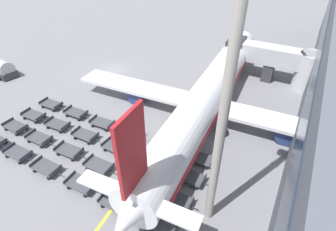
# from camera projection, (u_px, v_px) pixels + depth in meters

# --- Properties ---
(ground_plane) EXTENTS (500.00, 500.00, 0.00)m
(ground_plane) POSITION_uv_depth(u_px,v_px,m) (114.00, 70.00, 45.86)
(ground_plane) COLOR gray
(jet_bridge) EXTENTS (15.09, 4.47, 5.81)m
(jet_bridge) POSITION_uv_depth(u_px,v_px,m) (282.00, 62.00, 40.52)
(jet_bridge) COLOR silver
(jet_bridge) RESTS_ON ground_plane
(airplane) EXTENTS (37.27, 42.90, 11.78)m
(airplane) POSITION_uv_depth(u_px,v_px,m) (208.00, 95.00, 33.45)
(airplane) COLOR white
(airplane) RESTS_ON ground_plane
(baggage_dolly_row_near_col_b) EXTENTS (3.65, 1.83, 0.92)m
(baggage_dolly_row_near_col_b) POSITION_uv_depth(u_px,v_px,m) (18.00, 153.00, 28.59)
(baggage_dolly_row_near_col_b) COLOR #424449
(baggage_dolly_row_near_col_b) RESTS_ON ground_plane
(baggage_dolly_row_near_col_c) EXTENTS (3.64, 1.82, 0.92)m
(baggage_dolly_row_near_col_c) POSITION_uv_depth(u_px,v_px,m) (46.00, 168.00, 26.91)
(baggage_dolly_row_near_col_c) COLOR #424449
(baggage_dolly_row_near_col_c) RESTS_ON ground_plane
(baggage_dolly_row_near_col_d) EXTENTS (3.66, 1.86, 0.92)m
(baggage_dolly_row_near_col_d) POSITION_uv_depth(u_px,v_px,m) (81.00, 184.00, 25.22)
(baggage_dolly_row_near_col_d) COLOR #424449
(baggage_dolly_row_near_col_d) RESTS_ON ground_plane
(baggage_dolly_row_near_col_e) EXTENTS (3.64, 1.80, 0.92)m
(baggage_dolly_row_near_col_e) POSITION_uv_depth(u_px,v_px,m) (116.00, 202.00, 23.54)
(baggage_dolly_row_near_col_e) COLOR #424449
(baggage_dolly_row_near_col_e) RESTS_ON ground_plane
(baggage_dolly_row_near_col_f) EXTENTS (3.65, 1.85, 0.92)m
(baggage_dolly_row_near_col_f) POSITION_uv_depth(u_px,v_px,m) (160.00, 224.00, 21.85)
(baggage_dolly_row_near_col_f) COLOR #424449
(baggage_dolly_row_near_col_f) RESTS_ON ground_plane
(baggage_dolly_row_mid_a_col_a) EXTENTS (3.64, 1.80, 0.92)m
(baggage_dolly_row_mid_a_col_a) POSITION_uv_depth(u_px,v_px,m) (15.00, 127.00, 32.32)
(baggage_dolly_row_mid_a_col_a) COLOR #424449
(baggage_dolly_row_mid_a_col_a) RESTS_ON ground_plane
(baggage_dolly_row_mid_a_col_b) EXTENTS (3.65, 1.84, 0.92)m
(baggage_dolly_row_mid_a_col_b) POSITION_uv_depth(u_px,v_px,m) (39.00, 138.00, 30.57)
(baggage_dolly_row_mid_a_col_b) COLOR #424449
(baggage_dolly_row_mid_a_col_b) RESTS_ON ground_plane
(baggage_dolly_row_mid_a_col_c) EXTENTS (3.67, 1.91, 0.92)m
(baggage_dolly_row_mid_a_col_c) POSITION_uv_depth(u_px,v_px,m) (69.00, 151.00, 28.90)
(baggage_dolly_row_mid_a_col_c) COLOR #424449
(baggage_dolly_row_mid_a_col_c) RESTS_ON ground_plane
(baggage_dolly_row_mid_a_col_d) EXTENTS (3.64, 1.80, 0.92)m
(baggage_dolly_row_mid_a_col_d) POSITION_uv_depth(u_px,v_px,m) (99.00, 166.00, 27.14)
(baggage_dolly_row_mid_a_col_d) COLOR #424449
(baggage_dolly_row_mid_a_col_d) RESTS_ON ground_plane
(baggage_dolly_row_mid_a_col_e) EXTENTS (3.64, 1.82, 0.92)m
(baggage_dolly_row_mid_a_col_e) POSITION_uv_depth(u_px,v_px,m) (136.00, 181.00, 25.56)
(baggage_dolly_row_mid_a_col_e) COLOR #424449
(baggage_dolly_row_mid_a_col_e) RESTS_ON ground_plane
(baggage_dolly_row_mid_a_col_f) EXTENTS (3.65, 1.83, 0.92)m
(baggage_dolly_row_mid_a_col_f) POSITION_uv_depth(u_px,v_px,m) (176.00, 200.00, 23.77)
(baggage_dolly_row_mid_a_col_f) COLOR #424449
(baggage_dolly_row_mid_a_col_f) RESTS_ON ground_plane
(baggage_dolly_row_mid_b_col_a) EXTENTS (3.66, 1.86, 0.92)m
(baggage_dolly_row_mid_b_col_a) POSITION_uv_depth(u_px,v_px,m) (34.00, 115.00, 34.21)
(baggage_dolly_row_mid_b_col_a) COLOR #424449
(baggage_dolly_row_mid_b_col_a) RESTS_ON ground_plane
(baggage_dolly_row_mid_b_col_b) EXTENTS (3.67, 1.90, 0.92)m
(baggage_dolly_row_mid_b_col_b) POSITION_uv_depth(u_px,v_px,m) (58.00, 125.00, 32.67)
(baggage_dolly_row_mid_b_col_b) COLOR #424449
(baggage_dolly_row_mid_b_col_b) RESTS_ON ground_plane
(baggage_dolly_row_mid_b_col_c) EXTENTS (3.66, 1.86, 0.92)m
(baggage_dolly_row_mid_b_col_c) POSITION_uv_depth(u_px,v_px,m) (85.00, 135.00, 31.04)
(baggage_dolly_row_mid_b_col_c) COLOR #424449
(baggage_dolly_row_mid_b_col_c) RESTS_ON ground_plane
(baggage_dolly_row_mid_b_col_d) EXTENTS (3.66, 1.87, 0.92)m
(baggage_dolly_row_mid_b_col_d) POSITION_uv_depth(u_px,v_px,m) (116.00, 147.00, 29.34)
(baggage_dolly_row_mid_b_col_d) COLOR #424449
(baggage_dolly_row_mid_b_col_d) RESTS_ON ground_plane
(baggage_dolly_row_mid_b_col_e) EXTENTS (3.66, 1.86, 0.92)m
(baggage_dolly_row_mid_b_col_e) POSITION_uv_depth(u_px,v_px,m) (150.00, 160.00, 27.72)
(baggage_dolly_row_mid_b_col_e) COLOR #424449
(baggage_dolly_row_mid_b_col_e) RESTS_ON ground_plane
(baggage_dolly_row_mid_b_col_f) EXTENTS (3.63, 1.78, 0.92)m
(baggage_dolly_row_mid_b_col_f) POSITION_uv_depth(u_px,v_px,m) (190.00, 177.00, 25.94)
(baggage_dolly_row_mid_b_col_f) COLOR #424449
(baggage_dolly_row_mid_b_col_f) RESTS_ON ground_plane
(baggage_dolly_row_far_col_a) EXTENTS (3.66, 1.86, 0.92)m
(baggage_dolly_row_far_col_a) POSITION_uv_depth(u_px,v_px,m) (51.00, 104.00, 36.31)
(baggage_dolly_row_far_col_a) COLOR #424449
(baggage_dolly_row_far_col_a) RESTS_ON ground_plane
(baggage_dolly_row_far_col_b) EXTENTS (3.66, 1.87, 0.92)m
(baggage_dolly_row_far_col_b) POSITION_uv_depth(u_px,v_px,m) (76.00, 113.00, 34.67)
(baggage_dolly_row_far_col_b) COLOR #424449
(baggage_dolly_row_far_col_b) RESTS_ON ground_plane
(baggage_dolly_row_far_col_c) EXTENTS (3.67, 1.91, 0.92)m
(baggage_dolly_row_far_col_c) POSITION_uv_depth(u_px,v_px,m) (102.00, 123.00, 32.93)
(baggage_dolly_row_far_col_c) COLOR #424449
(baggage_dolly_row_far_col_c) RESTS_ON ground_plane
(baggage_dolly_row_far_col_d) EXTENTS (3.65, 1.85, 0.92)m
(baggage_dolly_row_far_col_d) POSITION_uv_depth(u_px,v_px,m) (130.00, 133.00, 31.32)
(baggage_dolly_row_far_col_d) COLOR #424449
(baggage_dolly_row_far_col_d) RESTS_ON ground_plane
(baggage_dolly_row_far_col_e) EXTENTS (3.65, 1.83, 0.92)m
(baggage_dolly_row_far_col_e) POSITION_uv_depth(u_px,v_px,m) (163.00, 145.00, 29.59)
(baggage_dolly_row_far_col_e) COLOR #424449
(baggage_dolly_row_far_col_e) RESTS_ON ground_plane
(baggage_dolly_row_far_col_f) EXTENTS (3.67, 1.88, 0.92)m
(baggage_dolly_row_far_col_f) POSITION_uv_depth(u_px,v_px,m) (200.00, 158.00, 27.99)
(baggage_dolly_row_far_col_f) COLOR #424449
(baggage_dolly_row_far_col_f) RESTS_ON ground_plane
(apron_light_mast) EXTENTS (2.00, 0.78, 23.85)m
(apron_light_mast) POSITION_uv_depth(u_px,v_px,m) (228.00, 87.00, 15.36)
(apron_light_mast) COLOR #ADA89E
(apron_light_mast) RESTS_ON ground_plane
(stand_guidance_stripe) EXTENTS (2.35, 31.01, 0.01)m
(stand_guidance_stripe) POSITION_uv_depth(u_px,v_px,m) (156.00, 149.00, 29.87)
(stand_guidance_stripe) COLOR yellow
(stand_guidance_stripe) RESTS_ON ground_plane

